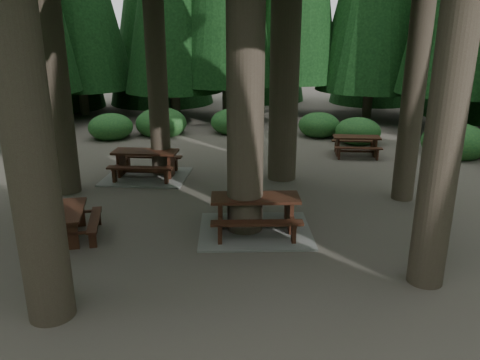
{
  "coord_description": "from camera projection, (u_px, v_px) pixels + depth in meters",
  "views": [
    {
      "loc": [
        -0.25,
        -10.1,
        4.64
      ],
      "look_at": [
        0.73,
        0.72,
        1.1
      ],
      "focal_mm": 35.0,
      "sensor_mm": 36.0,
      "label": 1
    }
  ],
  "objects": [
    {
      "name": "picnic_table_c",
      "position": [
        146.0,
        168.0,
        15.16
      ],
      "size": [
        2.97,
        2.6,
        0.89
      ],
      "rotation": [
        0.0,
        0.0,
        -0.17
      ],
      "color": "gray",
      "rests_on": "ground"
    },
    {
      "name": "ground",
      "position": [
        212.0,
        235.0,
        11.03
      ],
      "size": [
        80.0,
        80.0,
        0.0
      ],
      "primitive_type": "plane",
      "color": "#4E4640",
      "rests_on": "ground"
    },
    {
      "name": "picnic_table_b",
      "position": [
        70.0,
        219.0,
        10.74
      ],
      "size": [
        1.46,
        1.73,
        0.69
      ],
      "rotation": [
        0.0,
        0.0,
        1.68
      ],
      "color": "#33130F",
      "rests_on": "ground"
    },
    {
      "name": "shrub_ring",
      "position": [
        239.0,
        206.0,
        11.67
      ],
      "size": [
        23.86,
        24.64,
        1.49
      ],
      "color": "#1E572A",
      "rests_on": "ground"
    },
    {
      "name": "picnic_table_d",
      "position": [
        356.0,
        143.0,
        17.7
      ],
      "size": [
        1.95,
        1.68,
        0.75
      ],
      "rotation": [
        0.0,
        0.0,
        -0.18
      ],
      "color": "#33130F",
      "rests_on": "ground"
    },
    {
      "name": "picnic_table_a",
      "position": [
        255.0,
        219.0,
        11.09
      ],
      "size": [
        2.77,
        2.35,
        0.89
      ],
      "rotation": [
        0.0,
        0.0,
        -0.06
      ],
      "color": "gray",
      "rests_on": "ground"
    }
  ]
}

